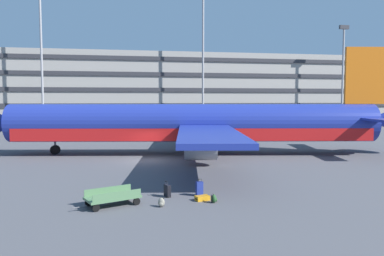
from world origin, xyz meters
The scene contains 12 objects.
ground_plane centered at (0.00, 0.00, 0.00)m, with size 600.00×600.00×0.00m, color #4C4C51.
terminal_structure centered at (0.00, 43.58, 7.00)m, with size 152.73×14.46×14.00m.
airliner centered at (5.04, 2.90, 2.84)m, with size 40.44×32.96×10.22m.
light_mast_left centered at (-14.67, 32.04, 14.12)m, with size 1.80×0.50×24.78m.
light_mast_center_left centered at (11.78, 32.04, 14.33)m, with size 1.80×0.50×25.18m.
light_mast_center_right centered at (38.30, 32.04, 11.06)m, with size 1.80×0.50×18.85m.
suitcase_black centered at (2.14, -12.59, 0.42)m, with size 0.41×0.31×0.95m.
suitcase_small centered at (2.10, -13.53, 0.12)m, with size 0.82×0.62×0.25m.
suitcase_scuffed centered at (0.39, -12.50, 0.36)m, with size 0.36×0.52×0.86m.
backpack_large centered at (-0.12, -14.36, 0.22)m, with size 0.39×0.37×0.50m.
backpack_orange centered at (2.60, -14.09, 0.21)m, with size 0.31×0.35×0.49m.
baggage_cart centered at (-2.48, -13.68, 0.43)m, with size 3.30×2.20×0.82m.
Camera 1 is at (-1.90, -32.51, 5.27)m, focal length 35.40 mm.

